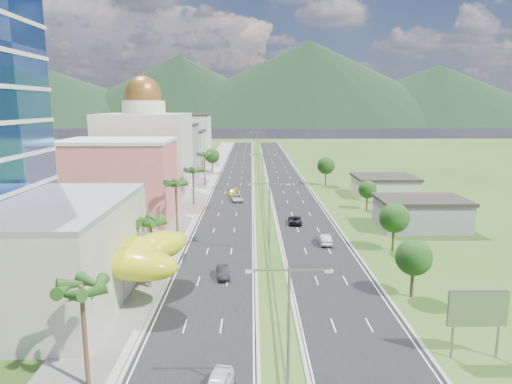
{
  "coord_description": "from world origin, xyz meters",
  "views": [
    {
      "loc": [
        -2.58,
        -54.65,
        21.9
      ],
      "look_at": [
        -1.8,
        23.67,
        7.0
      ],
      "focal_mm": 32.0,
      "sensor_mm": 36.0,
      "label": 1
    }
  ],
  "objects": [
    {
      "name": "streetlight_median_e",
      "position": [
        0.0,
        140.0,
        6.75
      ],
      "size": [
        6.04,
        0.25,
        11.0
      ],
      "color": "gray",
      "rests_on": "ground"
    },
    {
      "name": "car_yellow_far_left",
      "position": [
        -7.09,
        56.02,
        0.79
      ],
      "size": [
        2.62,
        5.38,
        1.51
      ],
      "primitive_type": "imported",
      "rotation": [
        0.0,
        0.0,
        -0.1
      ],
      "color": "gold",
      "rests_on": "road_left"
    },
    {
      "name": "streetlight_median_d",
      "position": [
        0.0,
        95.0,
        6.75
      ],
      "size": [
        6.04,
        0.25,
        11.0
      ],
      "color": "gray",
      "rests_on": "ground"
    },
    {
      "name": "lime_canopy",
      "position": [
        -20.0,
        -4.0,
        4.99
      ],
      "size": [
        18.0,
        15.0,
        7.4
      ],
      "color": "#B4C913",
      "rests_on": "ground"
    },
    {
      "name": "leafy_tree_rc",
      "position": [
        22.0,
        40.0,
        4.37
      ],
      "size": [
        3.85,
        3.85,
        6.33
      ],
      "color": "#47301C",
      "rests_on": "ground"
    },
    {
      "name": "sidewalk_left",
      "position": [
        -17.0,
        90.0,
        0.06
      ],
      "size": [
        7.0,
        260.0,
        0.12
      ],
      "primitive_type": "cube",
      "color": "gray",
      "rests_on": "ground"
    },
    {
      "name": "leafy_tree_ra",
      "position": [
        16.0,
        -5.0,
        4.78
      ],
      "size": [
        4.2,
        4.2,
        6.9
      ],
      "color": "#47301C",
      "rests_on": "ground"
    },
    {
      "name": "palm_tree_a",
      "position": [
        -15.5,
        -22.0,
        8.02
      ],
      "size": [
        3.6,
        3.6,
        9.1
      ],
      "color": "#47301C",
      "rests_on": "ground"
    },
    {
      "name": "road_left",
      "position": [
        -7.5,
        90.0,
        0.02
      ],
      "size": [
        11.0,
        260.0,
        0.04
      ],
      "primitive_type": "cube",
      "color": "black",
      "rests_on": "ground"
    },
    {
      "name": "palm_tree_c",
      "position": [
        -15.5,
        22.0,
        8.5
      ],
      "size": [
        3.6,
        3.6,
        9.6
      ],
      "color": "#47301C",
      "rests_on": "ground"
    },
    {
      "name": "palm_tree_b",
      "position": [
        -15.5,
        2.0,
        7.06
      ],
      "size": [
        3.6,
        3.6,
        8.1
      ],
      "color": "#47301C",
      "rests_on": "ground"
    },
    {
      "name": "streetlight_median_c",
      "position": [
        0.0,
        50.0,
        6.75
      ],
      "size": [
        6.04,
        0.25,
        11.0
      ],
      "color": "gray",
      "rests_on": "ground"
    },
    {
      "name": "streetlight_median_a",
      "position": [
        0.0,
        -25.0,
        6.75
      ],
      "size": [
        6.04,
        0.25,
        11.0
      ],
      "color": "gray",
      "rests_on": "ground"
    },
    {
      "name": "car_silver_right",
      "position": [
        9.03,
        15.6,
        0.85
      ],
      "size": [
        2.01,
        5.04,
        1.63
      ],
      "primitive_type": "imported",
      "rotation": [
        0.0,
        0.0,
        3.2
      ],
      "color": "#9C9FA3",
      "rests_on": "road_right"
    },
    {
      "name": "mountain_ridge",
      "position": [
        60.0,
        450.0,
        0.0
      ],
      "size": [
        860.0,
        140.0,
        90.0
      ],
      "primitive_type": null,
      "color": "black",
      "rests_on": "ground"
    },
    {
      "name": "car_dark_far_right",
      "position": [
        5.56,
        28.42,
        0.77
      ],
      "size": [
        2.7,
        5.36,
        1.45
      ],
      "primitive_type": "imported",
      "rotation": [
        0.0,
        0.0,
        3.09
      ],
      "color": "black",
      "rests_on": "road_right"
    },
    {
      "name": "leafy_tree_rb",
      "position": [
        19.0,
        12.0,
        5.18
      ],
      "size": [
        4.55,
        4.55,
        7.47
      ],
      "color": "#47301C",
      "rests_on": "ground"
    },
    {
      "name": "billboard",
      "position": [
        17.0,
        -18.0,
        4.42
      ],
      "size": [
        5.2,
        0.35,
        6.2
      ],
      "color": "gray",
      "rests_on": "ground"
    },
    {
      "name": "shed_far",
      "position": [
        30.0,
        55.0,
        2.2
      ],
      "size": [
        14.0,
        12.0,
        4.4
      ],
      "primitive_type": "cube",
      "color": "#A9A28B",
      "rests_on": "ground"
    },
    {
      "name": "car_dark_left",
      "position": [
        -6.35,
        1.26,
        0.74
      ],
      "size": [
        1.99,
        4.39,
        1.4
      ],
      "primitive_type": "imported",
      "rotation": [
        0.0,
        0.0,
        0.12
      ],
      "color": "black",
      "rests_on": "road_left"
    },
    {
      "name": "midrise_white",
      "position": [
        -27.0,
        125.0,
        9.0
      ],
      "size": [
        16.0,
        15.0,
        18.0
      ],
      "primitive_type": "cube",
      "color": "silver",
      "rests_on": "ground"
    },
    {
      "name": "streetlight_median_b",
      "position": [
        0.0,
        10.0,
        6.75
      ],
      "size": [
        6.04,
        0.25,
        11.0
      ],
      "color": "gray",
      "rests_on": "ground"
    },
    {
      "name": "shed_near",
      "position": [
        28.0,
        25.0,
        2.5
      ],
      "size": [
        15.0,
        10.0,
        5.0
      ],
      "primitive_type": "cube",
      "color": "gray",
      "rests_on": "ground"
    },
    {
      "name": "leafy_tree_rd",
      "position": [
        18.0,
        70.0,
        5.58
      ],
      "size": [
        4.9,
        4.9,
        8.05
      ],
      "color": "#47301C",
      "rests_on": "ground"
    },
    {
      "name": "midrise_beige",
      "position": [
        -27.0,
        102.0,
        6.5
      ],
      "size": [
        16.0,
        15.0,
        13.0
      ],
      "primitive_type": "cube",
      "color": "#A9A28B",
      "rests_on": "ground"
    },
    {
      "name": "motorcycle",
      "position": [
        -12.3,
        8.2,
        0.7
      ],
      "size": [
        0.77,
        2.09,
        1.31
      ],
      "primitive_type": "imported",
      "rotation": [
        0.0,
        0.0,
        -0.07
      ],
      "color": "black",
      "rests_on": "road_left"
    },
    {
      "name": "road_right",
      "position": [
        7.5,
        90.0,
        0.02
      ],
      "size": [
        11.0,
        260.0,
        0.04
      ],
      "primitive_type": "cube",
      "color": "black",
      "rests_on": "ground"
    },
    {
      "name": "midrise_grey",
      "position": [
        -27.0,
        80.0,
        8.0
      ],
      "size": [
        16.0,
        15.0,
        16.0
      ],
      "primitive_type": "cube",
      "color": "gray",
      "rests_on": "ground"
    },
    {
      "name": "leafy_tree_lfar",
      "position": [
        -15.5,
        95.0,
        5.58
      ],
      "size": [
        4.9,
        4.9,
        8.05
      ],
      "color": "#47301C",
      "rests_on": "ground"
    },
    {
      "name": "median_guardrail",
      "position": [
        0.0,
        71.99,
        0.62
      ],
      "size": [
        0.1,
        216.06,
        0.76
      ],
      "color": "gray",
      "rests_on": "ground"
    },
    {
      "name": "domed_building",
      "position": [
        -28.0,
        55.0,
        11.35
      ],
      "size": [
        20.0,
        20.0,
        28.7
      ],
      "color": "beige",
      "rests_on": "ground"
    },
    {
      "name": "palm_tree_d",
      "position": [
        -15.5,
        45.0,
        7.54
      ],
      "size": [
        3.6,
        3.6,
        8.6
      ],
      "color": "#47301C",
      "rests_on": "ground"
    },
    {
      "name": "palm_tree_e",
      "position": [
        -15.5,
        70.0,
        8.31
      ],
      "size": [
        3.6,
        3.6,
        9.4
      ],
      "color": "#47301C",
      "rests_on": "ground"
    },
    {
      "name": "ground",
      "position": [
        0.0,
        0.0,
        0.0
      ],
      "size": [
        500.0,
        500.0,
        0.0
      ],
      "primitive_type": "plane",
      "color": "#2D5119",
      "rests_on": "ground"
    },
    {
      "name": "car_silver_mid_left",
      "position": [
        -6.01,
        49.04,
        0.79
      ],
      "size": [
        3.34,
        5.76,
        1.51
      ],
      "primitive_type": "imported",
      "rotation": [
        0.0,
        0.0,
        0.16
      ],
      "color": "#B1B5B9",
      "rests_on": "road_left"
    },
    {
      "name": "pink_shophouse",
      "position": [
        -28.0,
        32.0,
        7.5
      ],
      "size": [
        20.0,
        15.0,
        15.0
      ],
      "primitive_type": "cube",
      "color": "#D96359",
      "rests_on": "ground"
    }
  ]
}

